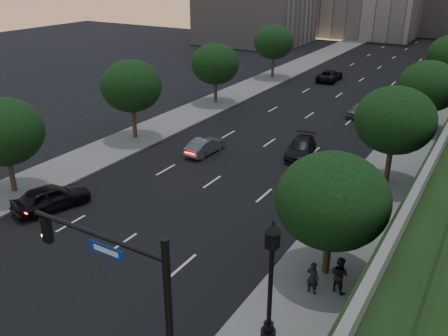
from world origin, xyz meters
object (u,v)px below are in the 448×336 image
Objects in this scene: pedestrian_a at (313,278)px; pedestrian_c at (332,213)px; street_lamp at (270,290)px; sedan_far_left at (330,75)px; sedan_mid_left at (205,146)px; pedestrian_b at (339,274)px; sedan_near_left at (51,197)px; traffic_signal_mast at (142,321)px; sedan_near_right at (301,148)px; sedan_far_right at (362,109)px.

pedestrian_c reaches higher than pedestrian_a.
pedestrian_a is (0.37, 3.72, -1.68)m from street_lamp.
sedan_mid_left is at bearing 88.08° from sedan_far_left.
sedan_far_left is 3.13× the size of pedestrian_a.
street_lamp is at bearing 91.00° from pedestrian_b.
street_lamp is at bearing 89.19° from pedestrian_a.
pedestrian_b is (0.97, 0.74, 0.08)m from pedestrian_a.
sedan_near_left is 16.77m from pedestrian_c.
street_lamp is 9.96m from pedestrian_c.
sedan_near_left is 0.93× the size of sedan_far_left.
pedestrian_a is (2.59, 8.37, -2.72)m from traffic_signal_mast.
sedan_near_right is 11.02m from pedestrian_c.
pedestrian_b reaches higher than sedan_near_left.
sedan_far_right is (10.84, 28.72, -0.08)m from sedan_near_left.
sedan_mid_left is 18.49m from pedestrian_b.
sedan_far_right is (1.12, 12.87, 0.03)m from sedan_near_right.
pedestrian_a is at bearing 72.84° from traffic_signal_mast.
street_lamp is at bearing -174.15° from sedan_near_left.
sedan_far_left is at bearing 102.64° from traffic_signal_mast.
street_lamp is 4.93m from pedestrian_b.
traffic_signal_mast is at bearing -115.48° from street_lamp.
sedan_near_left reaches higher than sedan_far_left.
pedestrian_a reaches higher than sedan_mid_left.
sedan_mid_left is at bearing -86.35° from sedan_near_left.
pedestrian_a is 0.91× the size of pedestrian_b.
sedan_far_left is at bearing -66.74° from pedestrian_a.
pedestrian_b is at bearing 68.67° from traffic_signal_mast.
sedan_far_right is at bearing 73.05° from sedan_near_right.
pedestrian_c is (-1.20, 6.07, 0.08)m from pedestrian_a.
pedestrian_c reaches higher than sedan_far_right.
sedan_far_right is at bearing 99.69° from street_lamp.
pedestrian_a is 0.91× the size of pedestrian_c.
sedan_far_right is (7.86, -12.87, 0.01)m from sedan_far_left.
street_lamp is at bearing 104.47° from sedan_far_left.
pedestrian_a is at bearing -161.26° from sedan_near_left.
traffic_signal_mast is 36.96m from sedan_far_right.
sedan_near_left is 2.90× the size of pedestrian_a.
pedestrian_c is at bearing -73.90° from pedestrian_a.
pedestrian_a reaches higher than sedan_near_left.
sedan_far_right reaches higher than sedan_far_left.
sedan_near_left is 41.70m from sedan_far_left.
street_lamp is 3.49× the size of pedestrian_a.
pedestrian_b reaches higher than sedan_far_left.
pedestrian_a is (13.63, -12.07, 0.31)m from sedan_mid_left.
pedestrian_b reaches higher than pedestrian_a.
pedestrian_c reaches higher than sedan_mid_left.
pedestrian_b reaches higher than sedan_near_right.
sedan_far_right is at bearing -84.73° from pedestrian_c.
street_lamp is (2.22, 4.65, -1.04)m from traffic_signal_mast.
pedestrian_c is (-2.18, 5.33, -0.00)m from pedestrian_b.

